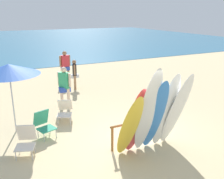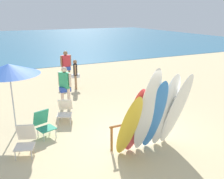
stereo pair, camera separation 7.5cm
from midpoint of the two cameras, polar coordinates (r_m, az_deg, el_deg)
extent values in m
plane|color=#D3BC8C|center=(20.38, -14.89, 5.91)|extent=(60.00, 60.00, 0.00)
cube|color=teal|center=(38.06, -20.26, 10.47)|extent=(60.00, 40.00, 0.02)
cylinder|color=brown|center=(7.18, 0.22, -11.21)|extent=(0.07, 0.07, 0.74)
cylinder|color=brown|center=(8.02, 11.74, -8.41)|extent=(0.07, 0.07, 0.74)
cylinder|color=brown|center=(7.40, 6.41, -7.23)|extent=(1.88, 0.06, 0.06)
ellipsoid|color=yellow|center=(6.52, 4.18, -8.56)|extent=(0.65, 0.91, 1.92)
ellipsoid|color=#D13D42|center=(6.72, 5.62, -7.31)|extent=(0.60, 0.72, 2.02)
ellipsoid|color=white|center=(6.59, 8.23, -5.27)|extent=(0.56, 0.99, 2.57)
ellipsoid|color=#337AD1|center=(6.85, 9.88, -6.07)|extent=(0.60, 0.96, 2.22)
ellipsoid|color=white|center=(7.05, 12.30, -4.99)|extent=(0.58, 0.85, 2.34)
ellipsoid|color=white|center=(7.20, 14.52, -4.73)|extent=(0.64, 1.03, 2.33)
cylinder|color=#9E704C|center=(13.16, -8.08, 1.94)|extent=(0.11, 0.11, 0.73)
cylinder|color=#9E704C|center=(12.87, -8.04, 1.59)|extent=(0.11, 0.11, 0.73)
cube|color=silver|center=(12.94, -8.12, 3.07)|extent=(0.39, 0.24, 0.17)
cube|color=black|center=(12.86, -8.18, 4.55)|extent=(0.29, 0.41, 0.57)
sphere|color=#9E704C|center=(12.78, -8.25, 6.24)|extent=(0.21, 0.21, 0.21)
cylinder|color=#9E704C|center=(13.09, -8.22, 4.91)|extent=(0.09, 0.09, 0.50)
cylinder|color=#9E704C|center=(12.62, -8.15, 4.45)|extent=(0.09, 0.09, 0.50)
cylinder|color=#9E704C|center=(14.27, -10.74, 3.26)|extent=(0.13, 0.13, 0.85)
cylinder|color=#9E704C|center=(14.43, -9.50, 3.48)|extent=(0.13, 0.13, 0.85)
cube|color=#2D4CB2|center=(14.27, -10.19, 4.75)|extent=(0.45, 0.28, 0.20)
cube|color=#DB333D|center=(14.19, -10.27, 6.32)|extent=(0.47, 0.31, 0.66)
sphere|color=#9E704C|center=(14.12, -10.37, 8.12)|extent=(0.24, 0.24, 0.24)
cylinder|color=#9E704C|center=(14.06, -11.30, 6.32)|extent=(0.10, 0.10, 0.59)
cylinder|color=#9E704C|center=(14.31, -9.29, 6.61)|extent=(0.10, 0.10, 0.59)
cylinder|color=beige|center=(10.68, -11.00, -1.57)|extent=(0.12, 0.12, 0.82)
cylinder|color=beige|center=(10.48, -9.55, -1.85)|extent=(0.12, 0.12, 0.82)
cube|color=#2D4CB2|center=(10.47, -10.38, 0.07)|extent=(0.44, 0.27, 0.20)
cube|color=#33A36B|center=(10.37, -10.50, 2.11)|extent=(0.43, 0.47, 0.64)
sphere|color=beige|center=(10.27, -10.63, 4.46)|extent=(0.23, 0.23, 0.23)
cylinder|color=beige|center=(10.53, -11.67, 2.47)|extent=(0.10, 0.10, 0.57)
cylinder|color=beige|center=(10.20, -9.30, 2.13)|extent=(0.10, 0.10, 0.57)
cylinder|color=#B7B7BC|center=(8.03, -14.93, -10.44)|extent=(0.02, 0.02, 0.28)
cylinder|color=#B7B7BC|center=(8.21, -12.35, -9.60)|extent=(0.02, 0.02, 0.28)
cylinder|color=#B7B7BC|center=(8.33, -16.23, -9.50)|extent=(0.02, 0.02, 0.28)
cylinder|color=#B7B7BC|center=(8.51, -13.71, -8.71)|extent=(0.02, 0.02, 0.28)
cube|color=#2D9370|center=(8.20, -14.38, -8.58)|extent=(0.62, 0.58, 0.03)
cube|color=#2D9370|center=(8.34, -15.60, -6.15)|extent=(0.54, 0.35, 0.53)
cylinder|color=#B7B7BC|center=(9.02, -11.91, -7.05)|extent=(0.02, 0.02, 0.28)
cylinder|color=#B7B7BC|center=(8.97, -9.24, -7.04)|extent=(0.02, 0.02, 0.28)
cylinder|color=#B7B7BC|center=(9.36, -11.60, -6.11)|extent=(0.02, 0.02, 0.28)
cylinder|color=#B7B7BC|center=(9.31, -9.03, -6.09)|extent=(0.02, 0.02, 0.28)
cube|color=silver|center=(9.10, -10.50, -5.67)|extent=(0.63, 0.60, 0.03)
cube|color=silver|center=(9.35, -10.33, -3.39)|extent=(0.58, 0.48, 0.48)
cylinder|color=#B7B7BC|center=(7.32, -20.80, -13.91)|extent=(0.02, 0.02, 0.28)
cylinder|color=#B7B7BC|center=(7.23, -17.49, -14.00)|extent=(0.02, 0.02, 0.28)
cylinder|color=#B7B7BC|center=(7.64, -20.09, -12.47)|extent=(0.02, 0.02, 0.28)
cylinder|color=#B7B7BC|center=(7.54, -16.93, -12.53)|extent=(0.02, 0.02, 0.28)
cube|color=silver|center=(7.36, -18.95, -12.17)|extent=(0.62, 0.59, 0.03)
cube|color=silver|center=(7.50, -18.63, -9.17)|extent=(0.54, 0.36, 0.53)
cylinder|color=silver|center=(8.64, -21.37, -2.21)|extent=(0.04, 0.04, 2.18)
cone|color=blue|center=(8.38, -22.12, 4.31)|extent=(1.89, 1.89, 0.33)
camera|label=1|loc=(0.04, -89.75, 0.08)|focal=40.30mm
camera|label=2|loc=(0.04, 90.25, -0.08)|focal=40.30mm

